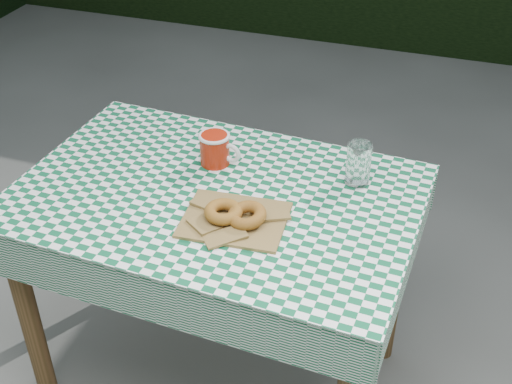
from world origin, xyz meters
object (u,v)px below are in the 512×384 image
table (220,294)px  paper_bag (235,219)px  coffee_mug (215,149)px  drinking_glass (358,164)px

table → paper_bag: size_ratio=4.08×
table → paper_bag: (0.09, -0.10, 0.39)m
table → coffee_mug: coffee_mug is taller
paper_bag → drinking_glass: size_ratio=2.14×
table → coffee_mug: bearing=114.9°
coffee_mug → drinking_glass: (0.41, 0.03, 0.01)m
table → paper_bag: 0.41m
coffee_mug → paper_bag: bearing=-52.0°
paper_bag → drinking_glass: (0.26, 0.28, 0.05)m
paper_bag → coffee_mug: bearing=121.4°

